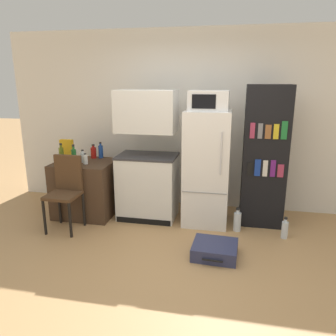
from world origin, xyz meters
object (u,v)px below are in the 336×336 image
(side_table, at_px, (86,188))
(kitchen_hutch, at_px, (147,162))
(bottle_green_tall, at_px, (74,157))
(water_bottle_middle, at_px, (237,221))
(bottle_milk_white, at_px, (85,160))
(bottle_clear_short, at_px, (83,157))
(cereal_box, at_px, (67,150))
(chair, at_px, (66,186))
(microwave, at_px, (209,101))
(suitcase_large_flat, at_px, (215,250))
(refrigerator, at_px, (207,168))
(bottle_ketchup_red, at_px, (94,152))
(bottle_blue_soda, at_px, (101,151))
(bottle_olive_oil, at_px, (62,155))
(bookshelf, at_px, (265,157))
(water_bottle_front, at_px, (285,229))

(side_table, distance_m, kitchen_hutch, 1.01)
(bottle_green_tall, distance_m, water_bottle_middle, 2.35)
(bottle_green_tall, relative_size, bottle_milk_white, 2.00)
(bottle_clear_short, height_order, cereal_box, cereal_box)
(kitchen_hutch, distance_m, chair, 1.14)
(microwave, relative_size, water_bottle_middle, 1.57)
(chair, distance_m, suitcase_large_flat, 2.09)
(kitchen_hutch, distance_m, bottle_milk_white, 0.87)
(chair, height_order, water_bottle_middle, chair)
(kitchen_hutch, relative_size, cereal_box, 6.03)
(refrigerator, height_order, microwave, microwave)
(kitchen_hutch, distance_m, bottle_ketchup_red, 0.90)
(side_table, bearing_deg, bottle_green_tall, -94.71)
(bottle_blue_soda, relative_size, suitcase_large_flat, 0.47)
(bottle_milk_white, bearing_deg, bottle_olive_oil, -173.83)
(bookshelf, distance_m, bottle_green_tall, 2.56)
(bottle_blue_soda, distance_m, bottle_clear_short, 0.33)
(bottle_blue_soda, height_order, bottle_clear_short, bottle_blue_soda)
(cereal_box, bearing_deg, bookshelf, 1.98)
(bottle_olive_oil, distance_m, bottle_milk_white, 0.35)
(cereal_box, xyz_separation_m, suitcase_large_flat, (2.25, -0.93, -0.87))
(kitchen_hutch, bearing_deg, bottle_clear_short, -173.93)
(bottle_clear_short, xyz_separation_m, water_bottle_middle, (2.20, -0.13, -0.74))
(chair, bearing_deg, bottle_green_tall, 85.27)
(suitcase_large_flat, bearing_deg, bottle_blue_soda, 150.64)
(bookshelf, height_order, bottle_milk_white, bookshelf)
(side_table, distance_m, chair, 0.52)
(bookshelf, distance_m, water_bottle_middle, 0.92)
(water_bottle_middle, bearing_deg, refrigerator, 154.24)
(side_table, distance_m, bottle_green_tall, 0.58)
(suitcase_large_flat, bearing_deg, water_bottle_front, 39.06)
(cereal_box, xyz_separation_m, chair, (0.26, -0.56, -0.36))
(kitchen_hutch, relative_size, bottle_blue_soda, 7.49)
(kitchen_hutch, bearing_deg, water_bottle_middle, -10.13)
(refrigerator, bearing_deg, bottle_ketchup_red, 173.80)
(bottle_ketchup_red, distance_m, water_bottle_front, 2.89)
(bottle_clear_short, bearing_deg, side_table, 59.94)
(side_table, height_order, bottle_green_tall, bottle_green_tall)
(bottle_milk_white, bearing_deg, bottle_clear_short, 131.75)
(bookshelf, xyz_separation_m, water_bottle_front, (0.27, -0.41, -0.82))
(side_table, height_order, bottle_olive_oil, bottle_olive_oil)
(kitchen_hutch, relative_size, suitcase_large_flat, 3.50)
(microwave, height_order, bookshelf, bookshelf)
(bottle_olive_oil, xyz_separation_m, suitcase_large_flat, (2.21, -0.71, -0.84))
(microwave, xyz_separation_m, water_bottle_middle, (0.44, -0.21, -1.55))
(bookshelf, relative_size, water_bottle_front, 6.70)
(side_table, bearing_deg, bottle_ketchup_red, 82.18)
(cereal_box, bearing_deg, bottle_clear_short, -17.94)
(bottle_milk_white, height_order, chair, chair)
(water_bottle_middle, bearing_deg, bottle_clear_short, 176.64)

